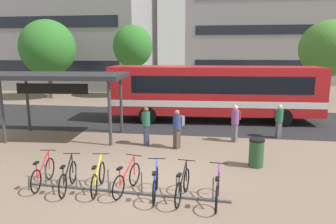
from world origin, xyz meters
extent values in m
plane|color=#7A6656|center=(0.00, 0.00, 0.00)|extent=(200.00, 200.00, 0.00)
cube|color=#232326|center=(0.00, 9.43, 0.00)|extent=(80.00, 7.20, 0.01)
cube|color=red|center=(2.08, 9.43, 1.85)|extent=(12.12, 3.22, 2.70)
cube|color=white|center=(2.08, 9.43, 1.20)|extent=(12.15, 3.24, 0.36)
cube|color=black|center=(-3.36, 9.12, 2.98)|extent=(1.13, 2.35, 0.40)
cube|color=black|center=(-3.89, 9.09, 2.12)|extent=(0.20, 2.19, 1.40)
cube|color=black|center=(2.45, 8.20, 2.25)|extent=(9.83, 0.61, 0.97)
cube|color=black|center=(2.31, 10.69, 2.25)|extent=(9.83, 0.61, 0.97)
cylinder|color=black|center=(-1.57, 8.07, 0.50)|extent=(1.02, 0.36, 1.00)
cylinder|color=black|center=(-1.69, 10.37, 0.50)|extent=(1.02, 0.36, 1.00)
cylinder|color=black|center=(5.86, 8.48, 0.50)|extent=(1.02, 0.36, 1.00)
cylinder|color=black|center=(5.73, 10.79, 0.50)|extent=(1.02, 0.36, 1.00)
cube|color=#47474C|center=(-0.40, -0.75, 0.03)|extent=(6.11, 0.41, 0.06)
cylinder|color=#47474C|center=(-2.95, -0.61, 0.35)|extent=(0.04, 0.04, 0.70)
cylinder|color=#47474C|center=(-1.93, -0.67, 0.35)|extent=(0.04, 0.04, 0.70)
cylinder|color=#47474C|center=(-0.91, -0.72, 0.35)|extent=(0.04, 0.04, 0.70)
cylinder|color=#47474C|center=(0.11, -0.78, 0.35)|extent=(0.04, 0.04, 0.70)
cylinder|color=#47474C|center=(1.12, -0.83, 0.35)|extent=(0.04, 0.04, 0.70)
cylinder|color=#47474C|center=(2.14, -0.89, 0.35)|extent=(0.04, 0.04, 0.70)
torus|color=black|center=(-3.10, -0.06, 0.35)|extent=(0.12, 0.70, 0.70)
torus|color=black|center=(-2.99, -1.07, 0.35)|extent=(0.12, 0.70, 0.70)
cube|color=red|center=(-3.05, -0.55, 0.67)|extent=(0.14, 0.92, 0.58)
cylinder|color=red|center=(-3.00, -0.97, 0.62)|extent=(0.03, 0.03, 0.55)
cube|color=black|center=(-3.00, -0.97, 0.88)|extent=(0.12, 0.23, 0.05)
cylinder|color=red|center=(-3.10, -0.08, 0.67)|extent=(0.04, 0.04, 0.65)
cylinder|color=black|center=(-3.10, -0.08, 0.98)|extent=(0.52, 0.09, 0.03)
torus|color=black|center=(-2.22, -0.26, 0.35)|extent=(0.15, 0.70, 0.70)
torus|color=black|center=(-2.06, -1.27, 0.35)|extent=(0.15, 0.70, 0.70)
cube|color=black|center=(-2.14, -0.74, 0.67)|extent=(0.17, 0.91, 0.58)
cylinder|color=black|center=(-2.08, -1.17, 0.62)|extent=(0.03, 0.03, 0.55)
cube|color=black|center=(-2.08, -1.17, 0.88)|extent=(0.13, 0.23, 0.05)
cylinder|color=black|center=(-2.21, -0.28, 0.67)|extent=(0.04, 0.04, 0.65)
cylinder|color=black|center=(-2.21, -0.28, 0.98)|extent=(0.52, 0.11, 0.03)
torus|color=black|center=(-1.31, -0.16, 0.35)|extent=(0.14, 0.70, 0.70)
torus|color=black|center=(-1.17, -1.17, 0.35)|extent=(0.14, 0.70, 0.70)
cube|color=yellow|center=(-1.24, -0.65, 0.67)|extent=(0.15, 0.92, 0.58)
cylinder|color=yellow|center=(-1.18, -1.07, 0.62)|extent=(0.03, 0.03, 0.55)
cube|color=black|center=(-1.18, -1.07, 0.88)|extent=(0.13, 0.23, 0.05)
cylinder|color=yellow|center=(-1.30, -0.18, 0.67)|extent=(0.04, 0.04, 0.65)
cylinder|color=black|center=(-1.30, -0.18, 0.98)|extent=(0.52, 0.10, 0.03)
torus|color=black|center=(-0.26, -0.14, 0.35)|extent=(0.19, 0.70, 0.70)
torus|color=black|center=(-0.47, -1.14, 0.35)|extent=(0.19, 0.70, 0.70)
cube|color=red|center=(-0.36, -0.62, 0.67)|extent=(0.22, 0.91, 0.58)
cylinder|color=red|center=(-0.45, -1.04, 0.62)|extent=(0.04, 0.04, 0.55)
cube|color=black|center=(-0.45, -1.04, 0.88)|extent=(0.14, 0.24, 0.05)
cylinder|color=red|center=(-0.27, -0.16, 0.67)|extent=(0.04, 0.04, 0.65)
cylinder|color=black|center=(-0.27, -0.16, 0.98)|extent=(0.51, 0.14, 0.03)
torus|color=black|center=(0.47, -0.34, 0.35)|extent=(0.12, 0.70, 0.70)
torus|color=black|center=(0.58, -1.35, 0.35)|extent=(0.12, 0.70, 0.70)
cube|color=#1E3DB2|center=(0.52, -0.83, 0.67)|extent=(0.13, 0.92, 0.58)
cylinder|color=#1E3DB2|center=(0.56, -1.25, 0.62)|extent=(0.03, 0.03, 0.55)
cube|color=black|center=(0.56, -1.25, 0.88)|extent=(0.12, 0.23, 0.05)
cylinder|color=#1E3DB2|center=(0.47, -0.36, 0.67)|extent=(0.04, 0.04, 0.65)
cylinder|color=black|center=(0.47, -0.36, 0.98)|extent=(0.52, 0.08, 0.03)
torus|color=black|center=(1.36, -0.36, 0.35)|extent=(0.13, 0.70, 0.70)
torus|color=black|center=(1.23, -1.37, 0.35)|extent=(0.13, 0.70, 0.70)
cube|color=black|center=(1.30, -0.85, 0.67)|extent=(0.15, 0.92, 0.58)
cylinder|color=black|center=(1.24, -1.27, 0.62)|extent=(0.03, 0.03, 0.55)
cube|color=black|center=(1.24, -1.27, 0.88)|extent=(0.13, 0.23, 0.05)
cylinder|color=black|center=(1.36, -0.38, 0.67)|extent=(0.04, 0.04, 0.65)
cylinder|color=black|center=(1.36, -0.38, 0.98)|extent=(0.52, 0.09, 0.03)
torus|color=black|center=(2.29, -0.47, 0.35)|extent=(0.08, 0.71, 0.70)
torus|color=black|center=(2.23, -1.48, 0.35)|extent=(0.08, 0.71, 0.70)
cube|color=#702893|center=(2.26, -0.95, 0.67)|extent=(0.08, 0.92, 0.58)
cylinder|color=#702893|center=(2.24, -1.38, 0.62)|extent=(0.03, 0.03, 0.55)
cube|color=black|center=(2.24, -1.38, 0.88)|extent=(0.11, 0.23, 0.05)
cylinder|color=#702893|center=(2.28, -0.49, 0.67)|extent=(0.03, 0.03, 0.65)
cylinder|color=black|center=(2.28, -0.49, 0.98)|extent=(0.52, 0.06, 0.03)
cylinder|color=#38383D|center=(-7.19, 3.47, 1.43)|extent=(0.15, 0.15, 2.85)
cylinder|color=#38383D|center=(-2.34, 3.81, 1.43)|extent=(0.15, 0.15, 2.85)
cylinder|color=#38383D|center=(-7.34, 5.69, 1.43)|extent=(0.15, 0.15, 2.85)
cylinder|color=#38383D|center=(-2.49, 6.02, 1.43)|extent=(0.15, 0.15, 2.85)
cube|color=#28282D|center=(-4.84, 4.75, 2.95)|extent=(5.86, 3.41, 0.20)
cube|color=black|center=(-4.75, 3.49, 2.50)|extent=(3.11, 0.29, 0.44)
cube|color=#565660|center=(5.20, 6.13, 0.41)|extent=(0.26, 0.30, 0.81)
cylinder|color=#23664C|center=(5.20, 6.13, 1.10)|extent=(0.42, 0.42, 0.57)
sphere|color=beige|center=(5.20, 6.13, 1.50)|extent=(0.22, 0.22, 0.22)
cube|color=#B21E23|center=(5.13, 6.38, 1.13)|extent=(0.32, 0.25, 0.40)
cube|color=#47382D|center=(0.59, 3.76, 0.42)|extent=(0.31, 0.33, 0.85)
cylinder|color=navy|center=(0.59, 3.76, 1.15)|extent=(0.47, 0.47, 0.60)
sphere|color=#936B4C|center=(0.59, 3.76, 1.56)|extent=(0.22, 0.22, 0.22)
cube|color=slate|center=(0.74, 3.98, 1.18)|extent=(0.33, 0.30, 0.40)
cube|color=#565660|center=(3.08, 5.14, 0.42)|extent=(0.29, 0.32, 0.84)
cylinder|color=#7F4C93|center=(3.08, 5.14, 1.16)|extent=(0.45, 0.45, 0.64)
sphere|color=beige|center=(3.08, 5.14, 1.59)|extent=(0.22, 0.22, 0.22)
cube|color=maroon|center=(3.19, 5.38, 1.19)|extent=(0.33, 0.28, 0.40)
cube|color=#2D3851|center=(-0.79, 4.04, 0.44)|extent=(0.29, 0.32, 0.89)
cylinder|color=#23664C|center=(-0.79, 4.04, 1.19)|extent=(0.45, 0.45, 0.60)
sphere|color=brown|center=(-0.79, 4.04, 1.60)|extent=(0.22, 0.22, 0.22)
cube|color=#B21E23|center=(-0.89, 4.28, 1.22)|extent=(0.33, 0.28, 0.40)
cylinder|color=#284C2D|center=(3.66, 2.06, 0.47)|extent=(0.52, 0.52, 0.95)
cylinder|color=black|center=(3.66, 2.06, 0.99)|extent=(0.55, 0.55, 0.08)
cylinder|color=brown|center=(-5.00, 18.28, 1.45)|extent=(0.32, 0.32, 2.91)
ellipsoid|color=#2D7028|center=(-5.00, 18.28, 4.46)|extent=(3.43, 3.43, 3.65)
cylinder|color=brown|center=(11.09, 18.03, 1.19)|extent=(0.32, 0.32, 2.38)
ellipsoid|color=#427A2D|center=(11.09, 18.03, 4.26)|extent=(4.66, 4.66, 4.42)
cylinder|color=brown|center=(-11.95, 16.49, 1.16)|extent=(0.32, 0.32, 2.32)
ellipsoid|color=#2D7028|center=(-11.95, 16.49, 4.32)|extent=(4.65, 4.65, 4.71)
cube|color=gray|center=(-16.65, 27.69, 8.55)|extent=(21.85, 13.69, 17.10)
cube|color=black|center=(-16.65, 20.81, 2.56)|extent=(19.23, 0.06, 1.10)
cube|color=black|center=(-16.65, 20.81, 6.84)|extent=(19.23, 0.06, 1.10)
cube|color=black|center=(8.94, 30.21, 2.43)|extent=(18.43, 0.06, 1.10)
cube|color=black|center=(8.94, 30.21, 6.47)|extent=(18.43, 0.06, 1.10)
camera|label=1|loc=(2.08, -9.10, 4.11)|focal=33.81mm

